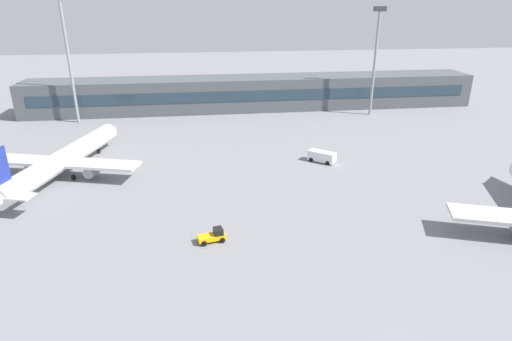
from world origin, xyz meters
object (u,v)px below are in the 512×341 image
Objects in this scene: floodlight_tower_east at (376,55)px; baggage_tug_yellow at (213,236)px; airplane_mid at (65,159)px; floodlight_tower_west at (68,52)px; service_van_white at (322,156)px.

baggage_tug_yellow is at bearing -126.78° from floodlight_tower_east.
airplane_mid is 39.69m from floodlight_tower_west.
floodlight_tower_east reaches higher than baggage_tug_yellow.
floodlight_tower_west is at bearing 100.47° from airplane_mid.
baggage_tug_yellow is 76.92m from floodlight_tower_east.
baggage_tug_yellow is 0.73× the size of service_van_white.
service_van_white is 0.19× the size of floodlight_tower_east.
airplane_mid is at bearing 133.35° from baggage_tug_yellow.
baggage_tug_yellow is at bearing -46.65° from airplane_mid.
service_van_white is 43.71m from floodlight_tower_east.
floodlight_tower_west is (-31.65, 62.80, 16.55)m from baggage_tug_yellow.
baggage_tug_yellow is at bearing -129.70° from service_van_white.
floodlight_tower_east is at bearing 25.88° from airplane_mid.
baggage_tug_yellow is 34.36m from service_van_white.
airplane_mid is 10.23× the size of baggage_tug_yellow.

